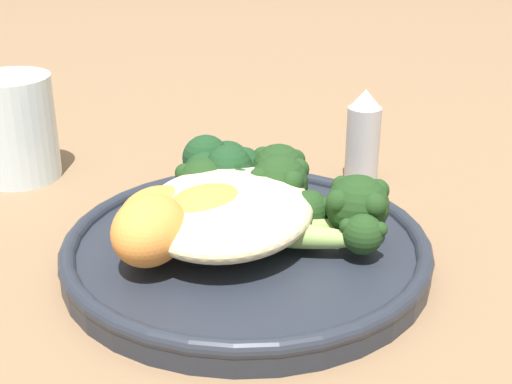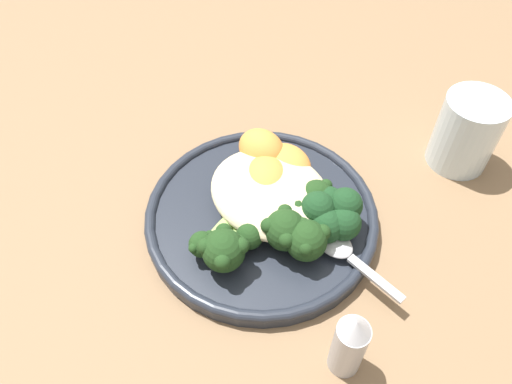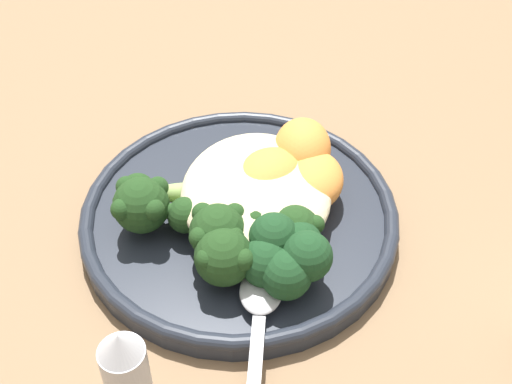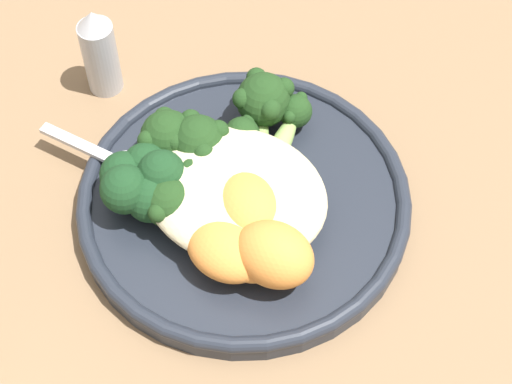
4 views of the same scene
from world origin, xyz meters
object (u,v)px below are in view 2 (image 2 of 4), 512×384
Objects in this scene: broccoli_stalk_6 at (304,197)px; water_glass at (466,132)px; broccoli_stalk_0 at (223,227)px; sweet_potato_chunk_3 at (287,164)px; sweet_potato_chunk_1 at (266,181)px; salt_shaker at (349,344)px; broccoli_stalk_4 at (301,236)px; spoon at (341,249)px; kale_tuft at (332,213)px; broccoli_stalk_1 at (228,244)px; sweet_potato_chunk_2 at (268,163)px; broccoli_stalk_2 at (251,229)px; quinoa_mound at (272,194)px; sweet_potato_chunk_0 at (262,150)px; broccoli_stalk_3 at (282,226)px; plate at (264,218)px; broccoli_stalk_5 at (285,207)px.

water_glass reaches higher than broccoli_stalk_6.
broccoli_stalk_0 is 1.99× the size of sweet_potato_chunk_3.
salt_shaker is at bearing -25.26° from sweet_potato_chunk_1.
broccoli_stalk_4 is 0.04m from spoon.
water_glass reaches higher than spoon.
sweet_potato_chunk_3 is at bearing 164.97° from kale_tuft.
sweet_potato_chunk_2 is (-0.05, 0.11, -0.00)m from broccoli_stalk_1.
broccoli_stalk_4 reaches higher than broccoli_stalk_2.
sweet_potato_chunk_3 is at bearing 117.26° from broccoli_stalk_6.
broccoli_stalk_0 is 1.11× the size of spoon.
spoon is (0.03, -0.02, -0.02)m from kale_tuft.
water_glass is (0.10, 0.23, 0.01)m from quinoa_mound.
broccoli_stalk_1 is at bearing -133.58° from broccoli_stalk_6.
sweet_potato_chunk_0 is (-0.04, 0.10, 0.01)m from broccoli_stalk_0.
salt_shaker reaches higher than sweet_potato_chunk_1.
broccoli_stalk_4 is 0.08m from sweet_potato_chunk_1.
water_glass is (0.08, 0.20, 0.01)m from broccoli_stalk_6.
broccoli_stalk_3 is 0.05m from broccoli_stalk_6.
spoon is (0.03, 0.03, -0.02)m from broccoli_stalk_4.
sweet_potato_chunk_3 is (-0.01, 0.11, 0.01)m from broccoli_stalk_0.
broccoli_stalk_4 is (0.02, 0.00, -0.00)m from broccoli_stalk_3.
broccoli_stalk_0 is at bearing -130.80° from kale_tuft.
broccoli_stalk_3 is at bearing -34.92° from sweet_potato_chunk_0.
sweet_potato_chunk_0 is 0.24m from water_glass.
sweet_potato_chunk_1 is at bearing -178.87° from broccoli_stalk_0.
quinoa_mound is 2.05× the size of sweet_potato_chunk_1.
broccoli_stalk_3 is 1.02× the size of broccoli_stalk_6.
sweet_potato_chunk_3 reaches higher than broccoli_stalk_0.
broccoli_stalk_2 is 0.09m from sweet_potato_chunk_2.
broccoli_stalk_3 reaches higher than plate.
quinoa_mound is at bearing 165.80° from broccoli_stalk_5.
salt_shaker is (0.18, -0.12, 0.00)m from sweet_potato_chunk_3.
sweet_potato_chunk_3 is at bearing 146.21° from salt_shaker.
water_glass is at bearing 67.08° from plate.
broccoli_stalk_5 is 0.08m from sweet_potato_chunk_0.
quinoa_mound is 2.11× the size of kale_tuft.
broccoli_stalk_0 is at bearing -149.60° from broccoli_stalk_6.
sweet_potato_chunk_1 is at bearing -87.31° from sweet_potato_chunk_3.
broccoli_stalk_0 is at bearing -126.42° from broccoli_stalk_5.
broccoli_stalk_3 is 0.05m from kale_tuft.
quinoa_mound is 1.14× the size of broccoli_stalk_0.
sweet_potato_chunk_2 is 0.10m from kale_tuft.
broccoli_stalk_5 is 1.35× the size of kale_tuft.
sweet_potato_chunk_1 reaches higher than sweet_potato_chunk_3.
quinoa_mound is at bearing -114.66° from water_glass.
quinoa_mound is (-0.00, 0.01, 0.03)m from plate.
salt_shaker reaches higher than sweet_potato_chunk_2.
spoon is 1.18× the size of water_glass.
spoon is at bearing -32.36° from kale_tuft.
water_glass is 0.31m from salt_shaker.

